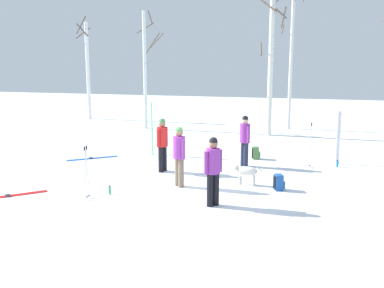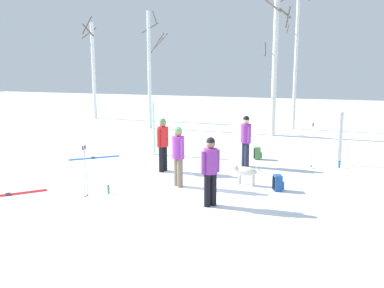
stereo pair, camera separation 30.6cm
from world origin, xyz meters
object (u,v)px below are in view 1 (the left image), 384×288
object	(u,v)px
person_1	(179,153)
birch_tree_3	(291,47)
person_3	(213,167)
birch_tree_1	(146,68)
ski_poles_0	(311,144)
ski_poles_1	(87,171)
ski_pair_planted_0	(152,129)
ski_pair_lying_1	(92,158)
dog	(246,172)
birch_tree_2	(271,61)
water_bottle_1	(110,190)
person_0	(162,141)
backpack_0	(256,153)
ski_pair_lying_0	(10,196)
birch_tree_0	(87,68)
backpack_1	(279,183)
ski_pair_planted_1	(338,138)
person_2	(245,138)
water_bottle_0	(337,164)

from	to	relation	value
person_1	birch_tree_3	bearing A→B (deg)	78.24
person_3	birch_tree_1	world-z (taller)	birch_tree_1
ski_poles_0	ski_poles_1	world-z (taller)	ski_poles_0
ski_pair_planted_0	ski_poles_1	xyz separation A→B (m)	(0.25, -5.48, -0.24)
ski_poles_1	ski_pair_lying_1	bearing A→B (deg)	116.39
dog	birch_tree_2	xyz separation A→B (m)	(-0.17, 8.54, 3.07)
water_bottle_1	person_0	bearing A→B (deg)	77.89
backpack_0	ski_pair_lying_0	bearing A→B (deg)	-133.18
ski_poles_1	water_bottle_1	bearing A→B (deg)	53.63
person_1	ski_pair_planted_0	size ratio (longest dim) A/B	0.86
ski_poles_1	birch_tree_3	distance (m)	14.29
ski_pair_lying_1	ski_poles_0	world-z (taller)	ski_poles_0
ski_pair_planted_0	ski_pair_lying_1	distance (m)	2.43
ski_pair_planted_0	birch_tree_0	distance (m)	11.32
ski_pair_lying_1	backpack_1	xyz separation A→B (m)	(6.80, -2.16, 0.20)
ski_pair_planted_1	birch_tree_3	bearing A→B (deg)	105.39
ski_pair_planted_1	backpack_0	world-z (taller)	ski_pair_planted_1
ski_poles_0	water_bottle_1	distance (m)	6.79
person_0	ski_pair_planted_1	xyz separation A→B (m)	(5.44, 2.57, -0.07)
person_1	water_bottle_1	size ratio (longest dim) A/B	7.02
person_2	ski_poles_0	distance (m)	2.16
person_0	birch_tree_1	distance (m)	9.22
person_1	birch_tree_2	size ratio (longest dim) A/B	0.26
person_2	ski_pair_lying_0	distance (m)	7.38
birch_tree_0	birch_tree_2	bearing A→B (deg)	-15.76
ski_pair_planted_1	ski_pair_lying_1	distance (m)	8.68
ski_poles_0	birch_tree_0	bearing A→B (deg)	144.86
backpack_1	birch_tree_1	bearing A→B (deg)	128.69
water_bottle_0	birch_tree_0	world-z (taller)	birch_tree_0
backpack_0	birch_tree_2	distance (m)	6.09
person_0	birch_tree_0	distance (m)	13.82
person_3	dog	size ratio (longest dim) A/B	1.91
birch_tree_2	ski_pair_planted_0	bearing A→B (deg)	-125.03
ski_poles_0	backpack_0	distance (m)	2.14
dog	ski_poles_1	distance (m)	4.44
dog	person_3	bearing A→B (deg)	-104.03
person_0	person_2	bearing A→B (deg)	29.28
person_2	ski_pair_lying_0	bearing A→B (deg)	-138.35
birch_tree_2	birch_tree_3	xyz separation A→B (m)	(0.78, 2.28, 0.65)
person_0	birch_tree_2	bearing A→B (deg)	71.32
ski_pair_planted_1	birch_tree_0	world-z (taller)	birch_tree_0
ski_pair_lying_0	birch_tree_2	bearing A→B (deg)	63.26
person_2	person_3	bearing A→B (deg)	-91.99
person_1	birch_tree_0	xyz separation A→B (m)	(-9.36, 12.30, 2.01)
person_2	birch_tree_2	bearing A→B (deg)	88.28
person_2	ski_pair_planted_0	distance (m)	3.74
ski_pair_lying_0	ski_poles_0	xyz separation A→B (m)	(7.59, 5.25, 0.79)
person_2	backpack_0	size ratio (longest dim) A/B	3.90
ski_pair_planted_0	birch_tree_1	world-z (taller)	birch_tree_1
backpack_0	birch_tree_0	distance (m)	14.04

